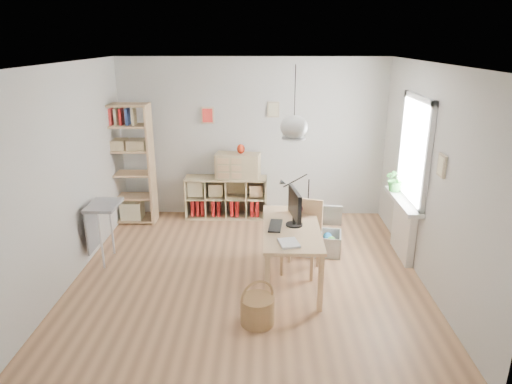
{
  "coord_description": "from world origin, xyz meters",
  "views": [
    {
      "loc": [
        0.21,
        -5.4,
        2.97
      ],
      "look_at": [
        0.1,
        0.3,
        1.05
      ],
      "focal_mm": 32.0,
      "sensor_mm": 36.0,
      "label": 1
    }
  ],
  "objects_px": {
    "cube_shelf": "(225,200)",
    "storage_chest": "(321,237)",
    "tall_bookshelf": "(128,160)",
    "chair": "(302,232)",
    "desk": "(291,233)",
    "drawer_chest": "(238,166)",
    "monitor": "(295,206)"
  },
  "relations": [
    {
      "from": "desk",
      "to": "tall_bookshelf",
      "type": "bearing_deg",
      "value": 142.99
    },
    {
      "from": "tall_bookshelf",
      "to": "storage_chest",
      "type": "bearing_deg",
      "value": -19.21
    },
    {
      "from": "chair",
      "to": "storage_chest",
      "type": "height_order",
      "value": "chair"
    },
    {
      "from": "cube_shelf",
      "to": "storage_chest",
      "type": "relative_size",
      "value": 1.83
    },
    {
      "from": "desk",
      "to": "drawer_chest",
      "type": "relative_size",
      "value": 2.04
    },
    {
      "from": "cube_shelf",
      "to": "storage_chest",
      "type": "bearing_deg",
      "value": -41.84
    },
    {
      "from": "cube_shelf",
      "to": "tall_bookshelf",
      "type": "bearing_deg",
      "value": -169.81
    },
    {
      "from": "storage_chest",
      "to": "drawer_chest",
      "type": "bearing_deg",
      "value": 143.38
    },
    {
      "from": "tall_bookshelf",
      "to": "monitor",
      "type": "distance_m",
      "value": 3.24
    },
    {
      "from": "cube_shelf",
      "to": "chair",
      "type": "xyz_separation_m",
      "value": [
        1.19,
        -1.92,
        0.25
      ]
    },
    {
      "from": "desk",
      "to": "drawer_chest",
      "type": "bearing_deg",
      "value": 109.88
    },
    {
      "from": "desk",
      "to": "storage_chest",
      "type": "distance_m",
      "value": 1.1
    },
    {
      "from": "monitor",
      "to": "drawer_chest",
      "type": "relative_size",
      "value": 0.72
    },
    {
      "from": "storage_chest",
      "to": "drawer_chest",
      "type": "height_order",
      "value": "drawer_chest"
    },
    {
      "from": "monitor",
      "to": "drawer_chest",
      "type": "distance_m",
      "value": 2.3
    },
    {
      "from": "tall_bookshelf",
      "to": "drawer_chest",
      "type": "xyz_separation_m",
      "value": [
        1.79,
        0.24,
        -0.16
      ]
    },
    {
      "from": "desk",
      "to": "tall_bookshelf",
      "type": "height_order",
      "value": "tall_bookshelf"
    },
    {
      "from": "storage_chest",
      "to": "desk",
      "type": "bearing_deg",
      "value": -110.06
    },
    {
      "from": "chair",
      "to": "drawer_chest",
      "type": "bearing_deg",
      "value": 134.57
    },
    {
      "from": "cube_shelf",
      "to": "drawer_chest",
      "type": "xyz_separation_m",
      "value": [
        0.23,
        -0.04,
        0.63
      ]
    },
    {
      "from": "desk",
      "to": "drawer_chest",
      "type": "height_order",
      "value": "drawer_chest"
    },
    {
      "from": "cube_shelf",
      "to": "monitor",
      "type": "xyz_separation_m",
      "value": [
        1.06,
        -2.19,
        0.71
      ]
    },
    {
      "from": "chair",
      "to": "drawer_chest",
      "type": "distance_m",
      "value": 2.15
    },
    {
      "from": "cube_shelf",
      "to": "tall_bookshelf",
      "type": "height_order",
      "value": "tall_bookshelf"
    },
    {
      "from": "tall_bookshelf",
      "to": "chair",
      "type": "bearing_deg",
      "value": -30.83
    },
    {
      "from": "tall_bookshelf",
      "to": "storage_chest",
      "type": "relative_size",
      "value": 2.62
    },
    {
      "from": "cube_shelf",
      "to": "storage_chest",
      "type": "distance_m",
      "value": 2.03
    },
    {
      "from": "cube_shelf",
      "to": "drawer_chest",
      "type": "relative_size",
      "value": 1.9
    },
    {
      "from": "cube_shelf",
      "to": "monitor",
      "type": "relative_size",
      "value": 2.63
    },
    {
      "from": "cube_shelf",
      "to": "monitor",
      "type": "bearing_deg",
      "value": -64.19
    },
    {
      "from": "monitor",
      "to": "storage_chest",
      "type": "bearing_deg",
      "value": 52.08
    },
    {
      "from": "monitor",
      "to": "desk",
      "type": "bearing_deg",
      "value": -139.63
    }
  ]
}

